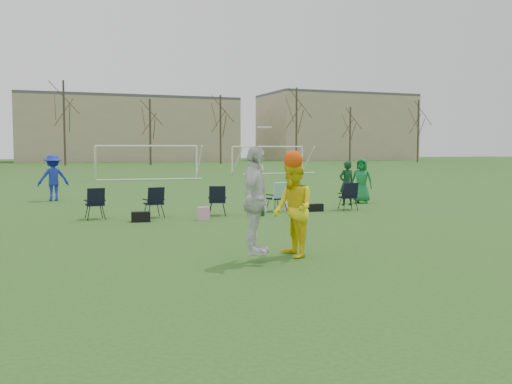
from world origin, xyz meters
name	(u,v)px	position (x,y,z in m)	size (l,w,h in m)	color
ground	(244,266)	(0.00, 0.00, 0.00)	(260.00, 260.00, 0.00)	#2A5119
fielder_blue	(53,178)	(-2.89, 15.39, 0.96)	(1.25, 0.72, 1.93)	#1628A9
fielder_green_far	(362,181)	(8.54, 9.93, 0.90)	(0.88, 0.57, 1.79)	#147235
center_contest	(276,204)	(0.77, 0.33, 1.09)	(1.83, 1.47, 2.56)	silver
sideline_setup	(244,198)	(2.89, 8.04, 0.52)	(9.27, 1.98, 1.72)	#0E341A
goal_mid	(147,152)	(4.00, 32.00, 1.92)	(7.40, 0.63, 2.46)	white
goal_right	(268,152)	(16.00, 38.00, 1.92)	(7.35, 1.14, 2.46)	white
tree_line	(67,127)	(0.24, 69.85, 5.09)	(110.28, 3.28, 11.40)	#382B21
building_row	(98,128)	(6.73, 96.00, 5.99)	(126.00, 16.00, 13.00)	tan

